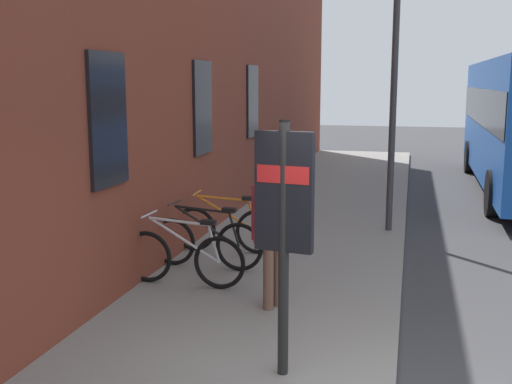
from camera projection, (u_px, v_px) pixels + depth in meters
ground at (464, 251)px, 10.67m from camera, size 60.00×60.00×0.00m
sidewalk_pavement at (320, 216)px, 13.22m from camera, size 24.00×3.50×0.12m
station_facade at (238, 17)px, 13.92m from camera, size 22.00×0.65×8.51m
bicycle_by_door at (183, 258)px, 8.47m from camera, size 0.48×1.77×0.97m
bicycle_under_window at (206, 242)px, 9.27m from camera, size 0.48×1.77×0.97m
bicycle_beside_lamp at (226, 229)px, 10.13m from camera, size 0.48×1.77×0.97m
transit_info_sign at (284, 208)px, 5.70m from camera, size 0.17×0.56×2.40m
pedestrian_crossing_street at (273, 221)px, 7.53m from camera, size 0.61×0.46×1.78m
street_lamp at (395, 55)px, 11.15m from camera, size 0.28×0.28×5.40m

